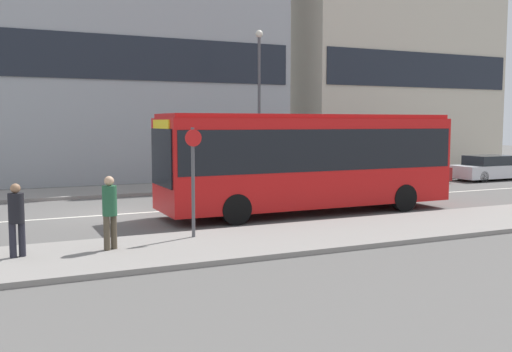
{
  "coord_description": "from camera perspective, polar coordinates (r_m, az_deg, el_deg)",
  "views": [
    {
      "loc": [
        -3.62,
        -19.42,
        3.13
      ],
      "look_at": [
        4.36,
        -2.07,
        1.33
      ],
      "focal_mm": 40.0,
      "sensor_mm": 36.0,
      "label": 1
    }
  ],
  "objects": [
    {
      "name": "city_bus",
      "position": [
        19.72,
        5.26,
        1.95
      ],
      "size": [
        10.39,
        2.57,
        3.4
      ],
      "rotation": [
        0.0,
        0.0,
        -0.05
      ],
      "color": "red",
      "rests_on": "ground_plane"
    },
    {
      "name": "pedestrian_near_stop",
      "position": [
        13.74,
        -22.84,
        -3.67
      ],
      "size": [
        0.34,
        0.34,
        1.65
      ],
      "rotation": [
        0.0,
        0.0,
        0.27
      ],
      "color": "#23232D",
      "rests_on": "sidewalk_near"
    },
    {
      "name": "parked_car_1",
      "position": [
        33.53,
        22.42,
        0.72
      ],
      "size": [
        4.57,
        1.79,
        1.34
      ],
      "color": "silver",
      "rests_on": "ground_plane"
    },
    {
      "name": "sidewalk_near",
      "position": [
        14.0,
        -9.17,
        -7.32
      ],
      "size": [
        44.0,
        3.5,
        0.13
      ],
      "color": "gray",
      "rests_on": "ground_plane"
    },
    {
      "name": "pedestrian_down_pavement",
      "position": [
        13.84,
        -14.42,
        -3.11
      ],
      "size": [
        0.34,
        0.34,
        1.74
      ],
      "rotation": [
        0.0,
        0.0,
        0.47
      ],
      "color": "#4C4233",
      "rests_on": "sidewalk_near"
    },
    {
      "name": "ground_plane",
      "position": [
        20.0,
        -14.0,
        -3.77
      ],
      "size": [
        120.0,
        120.0,
        0.0
      ],
      "primitive_type": "plane",
      "color": "#595654"
    },
    {
      "name": "street_lamp",
      "position": [
        27.75,
        0.32,
        8.42
      ],
      "size": [
        0.36,
        0.36,
        7.39
      ],
      "color": "#4C4C51",
      "rests_on": "sidewalk_far"
    },
    {
      "name": "parked_car_0",
      "position": [
        29.87,
        14.73,
        0.37
      ],
      "size": [
        4.52,
        1.73,
        1.26
      ],
      "color": "maroon",
      "rests_on": "ground_plane"
    },
    {
      "name": "sidewalk_far",
      "position": [
        26.1,
        -16.57,
        -1.57
      ],
      "size": [
        44.0,
        3.5,
        0.13
      ],
      "color": "gray",
      "rests_on": "ground_plane"
    },
    {
      "name": "bus_stop_sign",
      "position": [
        14.88,
        -6.31,
        0.22
      ],
      "size": [
        0.44,
        0.12,
        2.86
      ],
      "color": "#4C4C51",
      "rests_on": "sidewalk_near"
    },
    {
      "name": "lane_centerline",
      "position": [
        20.0,
        -14.0,
        -3.76
      ],
      "size": [
        41.8,
        0.16,
        0.01
      ],
      "color": "silver",
      "rests_on": "ground_plane"
    }
  ]
}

